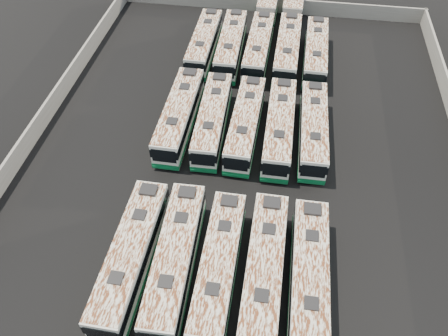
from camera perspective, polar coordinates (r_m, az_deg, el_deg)
ground at (r=41.74m, az=1.64°, el=-3.67°), size 140.00×140.00×0.00m
perimeter_wall at (r=40.89m, az=1.67°, el=-2.70°), size 45.20×73.20×2.20m
bus_midfront_far_left at (r=36.47m, az=-11.98°, el=-11.13°), size 3.01×13.34×3.75m
bus_midfront_left at (r=35.77m, az=-6.36°, el=-11.69°), size 3.14×13.31×3.74m
bus_midfront_center at (r=35.30m, az=-0.67°, el=-12.70°), size 2.76×12.82×3.61m
bus_midfront_right at (r=35.15m, az=5.24°, el=-13.24°), size 2.89×13.26×3.73m
bus_midfront_far_right at (r=35.36m, az=11.01°, el=-13.92°), size 2.87×13.11×3.69m
bus_midback_far_left at (r=47.35m, az=-5.82°, el=6.91°), size 2.89×13.27×3.74m
bus_midback_left at (r=46.72m, az=-1.50°, el=6.41°), size 3.02×12.88×3.61m
bus_midback_center at (r=46.25m, az=2.82°, el=5.85°), size 3.04×12.87×3.61m
bus_midback_right at (r=46.08m, az=7.26°, el=5.35°), size 2.78×13.07×3.68m
bus_midback_far_right at (r=46.48m, az=11.56°, el=5.01°), size 2.86×12.72×3.58m
bus_back_far_left at (r=58.97m, az=-2.59°, el=16.00°), size 2.73×12.71×3.58m
bus_back_left at (r=58.38m, az=0.91°, el=15.75°), size 2.98×13.13×3.69m
bus_back_center at (r=61.12m, az=4.94°, el=17.13°), size 3.15×20.21×3.66m
bus_back_right at (r=61.10m, az=8.53°, el=16.82°), size 3.10×20.65×3.74m
bus_back_far_right at (r=58.19m, az=11.87°, el=14.57°), size 2.89×12.81×3.60m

